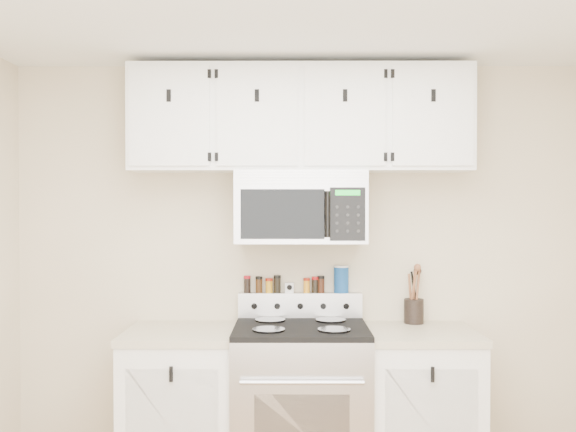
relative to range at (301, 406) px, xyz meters
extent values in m
cube|color=#BDAD8E|center=(0.00, 0.32, 0.76)|extent=(3.50, 0.01, 2.50)
cube|color=#B7B7BA|center=(0.00, 0.00, -0.03)|extent=(0.76, 0.65, 0.92)
cube|color=black|center=(0.00, -0.32, -0.04)|extent=(0.50, 0.02, 0.40)
cube|color=black|center=(0.00, 0.00, 0.45)|extent=(0.76, 0.65, 0.03)
cube|color=#B7B7BA|center=(0.00, 0.28, 0.54)|extent=(0.76, 0.08, 0.15)
cylinder|color=black|center=(-0.18, -0.15, 0.47)|extent=(0.18, 0.18, 0.01)
cylinder|color=black|center=(0.18, -0.15, 0.47)|extent=(0.18, 0.18, 0.01)
cylinder|color=black|center=(-0.18, 0.15, 0.47)|extent=(0.18, 0.18, 0.01)
cylinder|color=black|center=(0.18, 0.15, 0.47)|extent=(0.18, 0.18, 0.01)
cube|color=white|center=(-0.69, 0.02, -0.05)|extent=(0.62, 0.60, 0.88)
cube|color=tan|center=(-0.69, 0.02, 0.41)|extent=(0.64, 0.62, 0.04)
cube|color=white|center=(0.69, 0.02, -0.05)|extent=(0.62, 0.60, 0.88)
cube|color=tan|center=(0.69, 0.02, 0.41)|extent=(0.64, 0.62, 0.04)
cube|color=#9E9EA3|center=(0.00, 0.13, 1.14)|extent=(0.76, 0.38, 0.42)
cube|color=#B7B7BA|center=(0.00, -0.06, 1.31)|extent=(0.73, 0.01, 0.08)
cube|color=black|center=(-0.10, -0.07, 1.10)|extent=(0.47, 0.01, 0.28)
cube|color=black|center=(0.26, -0.07, 1.10)|extent=(0.20, 0.01, 0.30)
cylinder|color=black|center=(0.15, -0.10, 1.10)|extent=(0.03, 0.03, 0.26)
cube|color=white|center=(0.00, 0.16, 1.66)|extent=(2.00, 0.33, 0.62)
cube|color=white|center=(-0.75, -0.01, 1.66)|extent=(0.46, 0.01, 0.57)
cube|color=black|center=(-0.75, -0.02, 1.77)|extent=(0.02, 0.01, 0.07)
cube|color=white|center=(-0.25, -0.01, 1.66)|extent=(0.46, 0.01, 0.57)
cube|color=black|center=(-0.25, -0.02, 1.77)|extent=(0.03, 0.01, 0.07)
cube|color=white|center=(0.25, -0.01, 1.66)|extent=(0.46, 0.01, 0.57)
cube|color=black|center=(0.25, -0.02, 1.77)|extent=(0.03, 0.01, 0.07)
cube|color=white|center=(0.75, -0.01, 1.66)|extent=(0.46, 0.01, 0.57)
cube|color=black|center=(0.75, -0.02, 1.77)|extent=(0.02, 0.01, 0.07)
cylinder|color=black|center=(0.69, 0.23, 0.51)|extent=(0.12, 0.12, 0.15)
cylinder|color=brown|center=(0.69, 0.23, 0.62)|extent=(0.01, 0.01, 0.28)
cylinder|color=brown|center=(0.71, 0.22, 0.63)|extent=(0.01, 0.01, 0.30)
cylinder|color=brown|center=(0.67, 0.24, 0.61)|extent=(0.01, 0.01, 0.26)
cylinder|color=black|center=(0.70, 0.25, 0.62)|extent=(0.01, 0.01, 0.27)
cylinder|color=brown|center=(0.68, 0.21, 0.63)|extent=(0.01, 0.01, 0.29)
cube|color=white|center=(-0.07, 0.28, 0.64)|extent=(0.05, 0.05, 0.06)
cylinder|color=#14478E|center=(0.25, 0.28, 0.69)|extent=(0.09, 0.09, 0.16)
cylinder|color=white|center=(0.25, 0.28, 0.78)|extent=(0.09, 0.09, 0.01)
cylinder|color=black|center=(-0.33, 0.28, 0.66)|extent=(0.04, 0.04, 0.09)
cylinder|color=maroon|center=(-0.33, 0.28, 0.71)|extent=(0.04, 0.04, 0.02)
cylinder|color=#39210D|center=(-0.25, 0.28, 0.66)|extent=(0.04, 0.04, 0.08)
cylinder|color=black|center=(-0.25, 0.28, 0.71)|extent=(0.04, 0.04, 0.02)
cylinder|color=orange|center=(-0.19, 0.28, 0.65)|extent=(0.04, 0.04, 0.07)
cylinder|color=#981B0B|center=(-0.19, 0.28, 0.69)|extent=(0.05, 0.05, 0.02)
cylinder|color=black|center=(-0.14, 0.28, 0.66)|extent=(0.04, 0.04, 0.09)
cylinder|color=black|center=(-0.14, 0.28, 0.71)|extent=(0.04, 0.04, 0.02)
cylinder|color=orange|center=(0.04, 0.28, 0.65)|extent=(0.04, 0.04, 0.07)
cylinder|color=#9A1B0B|center=(0.04, 0.28, 0.70)|extent=(0.04, 0.04, 0.02)
cylinder|color=black|center=(0.09, 0.28, 0.65)|extent=(0.04, 0.04, 0.08)
cylinder|color=#AA0D0F|center=(0.09, 0.28, 0.70)|extent=(0.04, 0.04, 0.02)
cylinder|color=#381A0D|center=(0.13, 0.28, 0.66)|extent=(0.04, 0.04, 0.09)
cylinder|color=black|center=(0.13, 0.28, 0.71)|extent=(0.04, 0.04, 0.02)
camera|label=1|loc=(-0.06, -3.66, 1.16)|focal=40.00mm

